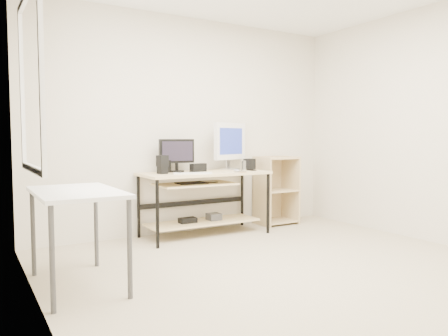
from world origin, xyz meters
TOP-DOWN VIEW (x-y plane):
  - room at (-0.14, 0.04)m, footprint 4.01×4.01m
  - desk at (-0.03, 1.66)m, footprint 1.50×0.65m
  - side_table at (-1.68, 0.60)m, footprint 0.60×1.00m
  - shelf_unit at (1.15, 1.82)m, footprint 0.50×0.40m
  - black_monitor at (-0.28, 1.82)m, footprint 0.42×0.17m
  - white_imac at (0.46, 1.84)m, footprint 0.54×0.23m
  - keyboard at (-0.24, 1.48)m, footprint 0.44×0.28m
  - mouse at (0.32, 1.45)m, footprint 0.07×0.10m
  - center_speaker at (-0.04, 1.75)m, footprint 0.20×0.11m
  - speaker_left at (-0.53, 1.66)m, footprint 0.12×0.12m
  - speaker_right at (0.68, 1.73)m, footprint 0.13×0.13m
  - audio_controller at (-0.41, 1.80)m, footprint 0.08×0.06m
  - volume_puck at (-0.35, 1.58)m, footprint 0.07×0.07m
  - smartphone at (0.60, 1.56)m, footprint 0.08×0.12m
  - coaster at (0.36, 1.38)m, footprint 0.11×0.11m
  - drinking_glass at (0.36, 1.38)m, footprint 0.08×0.08m

SIDE VIEW (x-z plane):
  - shelf_unit at x=1.15m, z-range 0.00..0.90m
  - desk at x=-0.03m, z-range 0.16..0.91m
  - side_table at x=-1.68m, z-range 0.30..1.05m
  - coaster at x=0.36m, z-range 0.75..0.76m
  - smartphone at x=0.60m, z-range 0.75..0.76m
  - keyboard at x=-0.24m, z-range 0.75..0.76m
  - volume_puck at x=-0.35m, z-range 0.75..0.77m
  - mouse at x=0.32m, z-range 0.75..0.78m
  - center_speaker at x=-0.04m, z-range 0.75..0.85m
  - speaker_right at x=0.68m, z-range 0.75..0.89m
  - drinking_glass at x=0.36m, z-range 0.76..0.88m
  - audio_controller at x=-0.41m, z-range 0.75..0.89m
  - speaker_left at x=-0.53m, z-range 0.76..0.96m
  - black_monitor at x=-0.28m, z-range 0.78..1.16m
  - white_imac at x=0.46m, z-range 0.80..1.38m
  - room at x=-0.14m, z-range 0.01..2.63m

